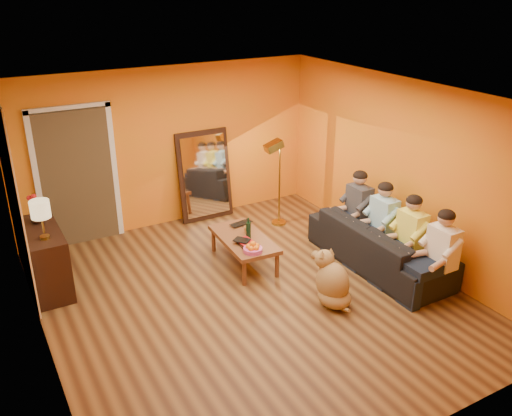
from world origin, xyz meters
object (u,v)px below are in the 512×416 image
person_far_left (442,254)px  vase (37,215)px  sideboard (46,259)px  mirror_frame (204,175)px  table_lamp (42,220)px  coffee_table (244,250)px  wine_bottle (248,228)px  laptop (243,225)px  person_mid_left (411,237)px  person_mid_right (383,222)px  floor_lamp (279,184)px  person_far_right (359,209)px  sofa (379,244)px  dog (333,278)px  tumbler (247,229)px

person_far_left → vase: size_ratio=5.95×
person_far_left → sideboard: bearing=148.2°
person_far_left → vase: (-4.37, 2.95, 0.34)m
mirror_frame → table_lamp: 3.13m
coffee_table → wine_bottle: wine_bottle is taller
laptop → wine_bottle: bearing=-117.7°
person_mid_left → person_mid_right: bearing=90.0°
mirror_frame → vase: (-2.79, -0.83, 0.19)m
mirror_frame → person_mid_left: size_ratio=1.25×
floor_lamp → person_far_right: 1.42m
sofa → person_mid_left: person_mid_left is taller
dog → vase: vase is taller
dog → sofa: bearing=-1.9°
person_mid_right → tumbler: (-1.67, 1.01, -0.14)m
laptop → vase: 2.87m
coffee_table → sofa: bearing=-27.6°
person_far_left → wine_bottle: (-1.74, 1.94, -0.03)m
dog → person_far_left: person_far_left is taller
person_mid_left → laptop: bearing=132.0°
table_lamp → person_far_left: size_ratio=0.42×
coffee_table → person_mid_left: bearing=-35.6°
sideboard → person_far_right: (4.37, -1.05, 0.18)m
floor_lamp → person_mid_right: bearing=-67.3°
mirror_frame → person_mid_left: mirror_frame is taller
sideboard → floor_lamp: floor_lamp is taller
person_mid_right → floor_lamp: bearing=109.2°
mirror_frame → dog: mirror_frame is taller
tumbler → laptop: size_ratio=0.28×
sideboard → coffee_table: 2.68m
mirror_frame → vase: mirror_frame is taller
coffee_table → table_lamp: bearing=174.1°
wine_bottle → mirror_frame: bearing=85.0°
floor_lamp → tumbler: (-1.04, -0.80, -0.25)m
sideboard → person_far_left: person_far_left is taller
laptop → vase: size_ratio=1.72×
mirror_frame → vase: 2.92m
sideboard → person_mid_left: person_mid_left is taller
person_far_left → tumbler: 2.70m
sofa → laptop: size_ratio=6.47×
wine_bottle → laptop: size_ratio=0.88×
table_lamp → person_mid_right: (4.37, -1.30, -0.49)m
person_mid_left → mirror_frame: bearing=116.0°
table_lamp → person_far_right: bearing=-9.8°
sideboard → floor_lamp: bearing=3.2°
floor_lamp → person_far_left: 2.98m
laptop → vase: (-2.76, 0.61, 0.52)m
sofa → floor_lamp: (-0.50, 1.91, 0.39)m
coffee_table → wine_bottle: size_ratio=3.94×
coffee_table → person_mid_right: person_mid_right is taller
sideboard → person_far_left: bearing=-31.8°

